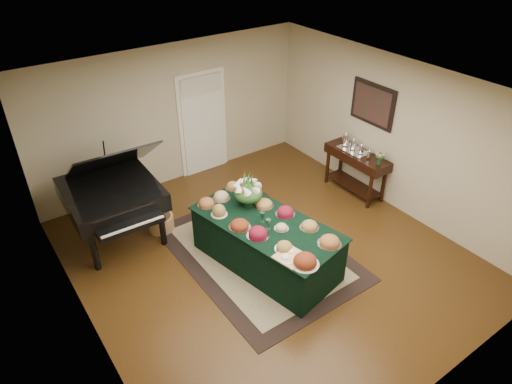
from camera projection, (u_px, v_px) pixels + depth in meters
ground at (267, 255)px, 7.31m from camera, size 6.00×6.00×0.00m
area_rug at (258, 252)px, 7.36m from camera, size 2.27×3.18×0.01m
kitchen_doorway at (203, 124)px, 9.08m from camera, size 1.05×0.07×2.10m
buffet_table at (266, 243)px, 6.94m from camera, size 1.52×2.46×0.80m
food_platters at (264, 220)px, 6.69m from camera, size 1.23×2.41×0.14m
cutting_board at (290, 255)px, 6.06m from camera, size 0.43×0.43×0.10m
green_goblets at (265, 221)px, 6.61m from camera, size 0.11×0.27×0.18m
floral_centerpiece at (248, 190)px, 6.97m from camera, size 0.46×0.46×0.46m
grand_piano at (112, 193)px, 7.24m from camera, size 1.57×1.75×1.74m
wicker_basket at (161, 223)px, 7.82m from camera, size 0.44×0.44×0.27m
mahogany_sideboard at (356, 162)px, 8.55m from camera, size 0.45×1.31×0.85m
tea_service at (355, 146)px, 8.44m from camera, size 0.34×0.74×0.30m
pink_bouquet at (380, 156)px, 8.01m from camera, size 0.19×0.19×0.24m
wall_painting at (373, 104)px, 8.06m from camera, size 0.05×0.95×0.75m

